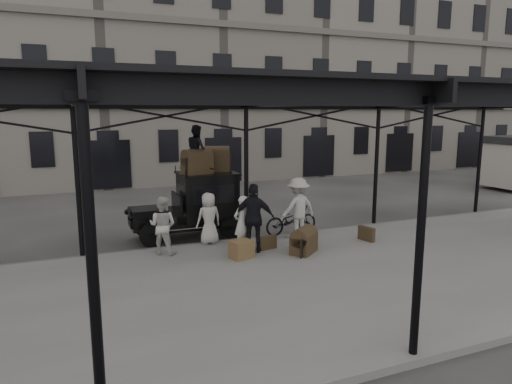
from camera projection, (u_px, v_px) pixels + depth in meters
The scene contains 18 objects.
ground at pixel (272, 260), 13.03m from camera, with size 120.00×120.00×0.00m, color #383533.
platform at pixel (305, 281), 11.19m from camera, with size 28.00×8.00×0.15m, color slate.
canopy at pixel (303, 93), 10.66m from camera, with size 22.50×9.00×4.74m.
building_frontage at pixel (153, 65), 28.20m from camera, with size 64.00×8.00×14.00m, color slate.
taxi at pixel (198, 202), 15.25m from camera, with size 3.65×1.55×2.18m.
porter_left at pixel (242, 223), 13.31m from camera, with size 0.60×0.39×1.63m, color silver.
porter_midleft at pixel (163, 225), 12.98m from camera, with size 0.81×0.63×1.67m, color beige.
porter_centre at pixel (209, 218), 14.01m from camera, with size 0.78×0.51×1.60m, color beige.
porter_official at pixel (254, 218), 13.10m from camera, with size 1.18×0.49×2.01m, color black.
porter_right at pixel (298, 208), 14.66m from camera, with size 1.26×0.73×1.96m, color beige.
bicycle at pixel (291, 220), 15.12m from camera, with size 0.66×1.89×0.99m, color black.
porter_roof at pixel (197, 149), 14.85m from camera, with size 0.77×0.60×1.59m, color black.
steamer_trunk_roof_near at pixel (197, 164), 14.77m from camera, with size 0.92×0.56×0.68m, color #483921, non-canonical shape.
steamer_trunk_roof_far at pixel (215, 161), 15.46m from camera, with size 0.97×0.59×0.71m, color #483921, non-canonical shape.
steamer_trunk_platform at pixel (304, 242), 13.14m from camera, with size 0.87×0.53×0.64m, color #483921, non-canonical shape.
wicker_hamper at pixel (241, 249), 12.68m from camera, with size 0.60×0.45×0.50m, color olive.
suitcase_upright at pixel (366, 234), 14.41m from camera, with size 0.15×0.60×0.45m, color #483921.
suitcase_flat at pixel (267, 243), 13.51m from camera, with size 0.60×0.15×0.40m, color #483921.
Camera 1 is at (-5.17, -11.38, 4.18)m, focal length 32.00 mm.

